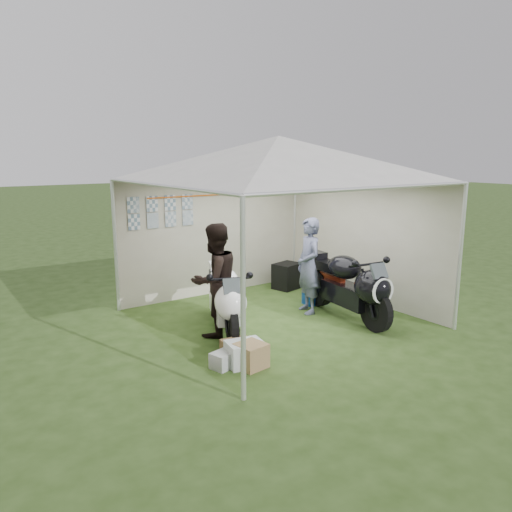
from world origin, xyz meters
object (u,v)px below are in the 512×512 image
object	(u,v)px
crate_2	(223,360)
equipment_box	(287,276)
person_dark_jacket	(215,280)
person_blue_jacket	(309,266)
motorcycle_black	(350,284)
crate_0	(245,353)
paddock_stand	(315,295)
canopy_tent	(277,163)
motorcycle_white	(225,297)
crate_3	(237,349)
crate_1	(251,355)

from	to	relation	value
crate_2	equipment_box	bearing A→B (deg)	39.70
person_dark_jacket	person_blue_jacket	world-z (taller)	person_dark_jacket
motorcycle_black	crate_0	world-z (taller)	motorcycle_black
person_blue_jacket	equipment_box	size ratio (longest dim) A/B	3.17
paddock_stand	person_dark_jacket	distance (m)	2.45
person_dark_jacket	canopy_tent	bearing A→B (deg)	172.33
motorcycle_white	crate_3	distance (m)	1.10
person_blue_jacket	crate_2	distance (m)	2.78
crate_0	crate_3	size ratio (longest dim) A/B	1.20
person_dark_jacket	crate_3	distance (m)	1.22
canopy_tent	person_blue_jacket	bearing A→B (deg)	-2.62
crate_0	equipment_box	bearing A→B (deg)	43.37
motorcycle_white	crate_0	world-z (taller)	motorcycle_white
motorcycle_black	crate_3	size ratio (longest dim) A/B	5.63
crate_1	canopy_tent	bearing A→B (deg)	43.37
crate_1	paddock_stand	bearing A→B (deg)	32.43
motorcycle_white	person_dark_jacket	size ratio (longest dim) A/B	1.14
motorcycle_black	crate_2	distance (m)	2.81
motorcycle_white	paddock_stand	size ratio (longest dim) A/B	4.61
crate_3	person_blue_jacket	bearing A→B (deg)	25.06
motorcycle_black	crate_1	world-z (taller)	motorcycle_black
paddock_stand	equipment_box	distance (m)	1.17
canopy_tent	crate_1	xyz separation A→B (m)	(-1.44, -1.36, -2.42)
crate_0	crate_3	distance (m)	0.24
motorcycle_white	equipment_box	xyz separation A→B (m)	(2.40, 1.49, -0.31)
equipment_box	crate_1	xyz separation A→B (m)	(-2.79, -2.76, -0.10)
crate_2	canopy_tent	bearing A→B (deg)	33.85
paddock_stand	crate_0	distance (m)	2.99
motorcycle_white	crate_3	world-z (taller)	motorcycle_white
person_blue_jacket	canopy_tent	bearing A→B (deg)	-75.69
crate_3	canopy_tent	bearing A→B (deg)	35.42
canopy_tent	motorcycle_white	bearing A→B (deg)	-175.53
motorcycle_black	crate_1	size ratio (longest dim) A/B	6.21
crate_0	crate_3	bearing A→B (deg)	83.83
motorcycle_white	person_dark_jacket	xyz separation A→B (m)	(-0.17, 0.01, 0.29)
person_blue_jacket	crate_1	xyz separation A→B (m)	(-2.12, -1.33, -0.67)
person_dark_jacket	equipment_box	world-z (taller)	person_dark_jacket
person_dark_jacket	crate_2	world-z (taller)	person_dark_jacket
motorcycle_white	equipment_box	distance (m)	2.84
motorcycle_black	crate_2	bearing A→B (deg)	-163.44
motorcycle_black	crate_1	xyz separation A→B (m)	(-2.42, -0.62, -0.45)
paddock_stand	crate_2	world-z (taller)	paddock_stand
motorcycle_white	person_dark_jacket	bearing A→B (deg)	-162.09
canopy_tent	crate_3	distance (m)	3.01
crate_0	crate_1	size ratio (longest dim) A/B	1.32
motorcycle_black	equipment_box	bearing A→B (deg)	87.64
crate_3	crate_0	bearing A→B (deg)	-96.17
motorcycle_black	person_blue_jacket	xyz separation A→B (m)	(-0.31, 0.70, 0.22)
motorcycle_black	crate_2	world-z (taller)	motorcycle_black
paddock_stand	crate_1	bearing A→B (deg)	-147.57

